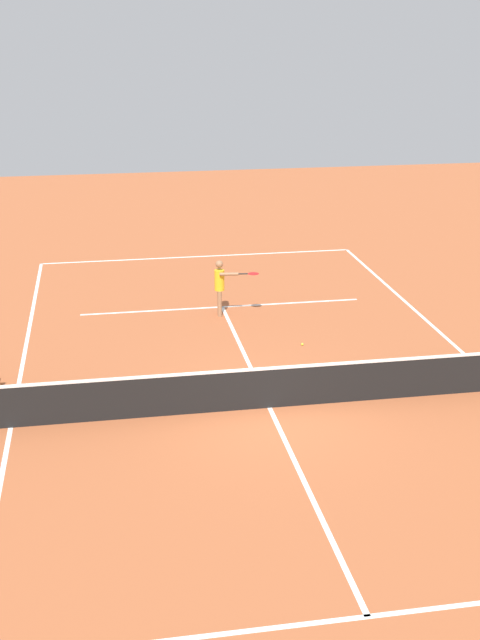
{
  "coord_description": "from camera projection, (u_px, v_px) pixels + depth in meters",
  "views": [
    {
      "loc": [
        3.42,
        15.95,
        7.95
      ],
      "look_at": [
        0.05,
        -3.45,
        0.8
      ],
      "focal_mm": 46.58,
      "sensor_mm": 36.0,
      "label": 1
    }
  ],
  "objects": [
    {
      "name": "tennis_net",
      "position": [
        270.0,
        387.0,
        17.87
      ],
      "size": [
        11.65,
        0.1,
        1.07
      ],
      "color": "#4C4C51",
      "rests_on": "ground"
    },
    {
      "name": "tennis_ball",
      "position": [
        302.0,
        344.0,
        21.46
      ],
      "size": [
        0.07,
        0.07,
        0.07
      ],
      "primitive_type": "sphere",
      "color": "#CCE033",
      "rests_on": "ground"
    },
    {
      "name": "court_lines",
      "position": [
        269.0,
        407.0,
        18.04
      ],
      "size": [
        11.05,
        24.88,
        0.01
      ],
      "color": "white",
      "rests_on": "ground"
    },
    {
      "name": "ground_plane",
      "position": [
        269.0,
        408.0,
        18.04
      ],
      "size": [
        60.0,
        60.0,
        0.0
      ],
      "primitive_type": "plane",
      "color": "#AD5933"
    },
    {
      "name": "player_serving",
      "position": [
        221.0,
        283.0,
        23.34
      ],
      "size": [
        1.23,
        0.68,
        1.62
      ],
      "rotation": [
        0.0,
        0.0,
        1.46
      ],
      "color": "#9E704C",
      "rests_on": "ground"
    }
  ]
}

